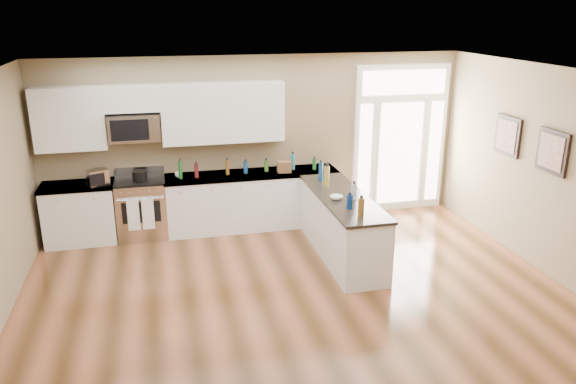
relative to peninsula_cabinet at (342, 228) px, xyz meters
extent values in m
plane|color=#4A2D14|center=(-0.93, -2.24, -0.43)|extent=(8.00, 8.00, 0.00)
plane|color=#8B7958|center=(-0.93, 1.76, 0.97)|extent=(7.00, 0.00, 7.00)
plane|color=white|center=(-0.93, -2.24, 2.37)|extent=(8.00, 8.00, 0.00)
cube|color=white|center=(-3.80, 1.45, 0.02)|extent=(1.06, 0.62, 0.90)
cube|color=black|center=(-3.80, 1.45, -0.38)|extent=(1.02, 0.52, 0.10)
cube|color=black|center=(-3.80, 1.45, 0.49)|extent=(1.10, 0.66, 0.04)
cube|color=white|center=(-1.08, 1.45, 0.02)|extent=(2.81, 0.62, 0.90)
cube|color=black|center=(-1.08, 1.45, -0.38)|extent=(2.77, 0.52, 0.10)
cube|color=black|center=(-1.08, 1.45, 0.49)|extent=(2.85, 0.66, 0.04)
cube|color=white|center=(0.00, 0.00, 0.02)|extent=(0.65, 2.28, 0.90)
cube|color=black|center=(0.00, 0.00, -0.38)|extent=(0.61, 2.18, 0.10)
cube|color=black|center=(0.00, 0.00, 0.49)|extent=(0.69, 2.32, 0.04)
cube|color=white|center=(-3.81, 1.59, 1.49)|extent=(1.04, 0.33, 0.95)
cube|color=white|center=(-1.50, 1.59, 1.49)|extent=(1.94, 0.33, 0.95)
cube|color=white|center=(-2.88, 1.59, 1.77)|extent=(0.82, 0.33, 0.40)
cube|color=silver|center=(-2.88, 1.56, 1.33)|extent=(0.78, 0.40, 0.42)
cube|color=black|center=(-2.94, 1.35, 1.33)|extent=(0.56, 0.01, 0.32)
cube|color=white|center=(1.62, 1.72, 0.87)|extent=(1.70, 0.08, 2.60)
cube|color=white|center=(1.62, 1.67, 0.62)|extent=(0.78, 0.02, 1.80)
cube|color=white|center=(0.96, 1.67, 0.62)|extent=(0.22, 0.02, 1.80)
cube|color=white|center=(2.28, 1.67, 0.62)|extent=(0.22, 0.02, 1.80)
cube|color=white|center=(1.62, 1.67, 1.87)|extent=(1.50, 0.02, 0.40)
cube|color=black|center=(2.54, -0.04, 1.27)|extent=(0.04, 0.58, 0.58)
cube|color=brown|center=(2.52, -0.04, 1.27)|extent=(0.01, 0.46, 0.46)
cube|color=black|center=(2.54, -1.04, 1.27)|extent=(0.04, 0.58, 0.58)
cube|color=brown|center=(2.52, -1.04, 1.27)|extent=(0.01, 0.46, 0.46)
cube|color=silver|center=(-2.86, 1.45, 0.03)|extent=(0.77, 0.63, 0.92)
cube|color=black|center=(-2.86, 1.45, 0.50)|extent=(0.77, 0.60, 0.03)
cube|color=silver|center=(-2.86, 1.75, 0.58)|extent=(0.77, 0.04, 0.14)
cube|color=black|center=(-2.86, 1.13, 0.09)|extent=(0.58, 0.01, 0.34)
cylinder|color=silver|center=(-2.86, 1.10, 0.31)|extent=(0.70, 0.02, 0.02)
cube|color=white|center=(-2.98, 1.09, 0.07)|extent=(0.18, 0.02, 0.50)
cube|color=white|center=(-2.76, 1.09, 0.07)|extent=(0.18, 0.02, 0.50)
cylinder|color=black|center=(-2.85, 1.39, 0.60)|extent=(0.25, 0.25, 0.17)
cube|color=silver|center=(-3.46, 1.33, 0.63)|extent=(0.35, 0.32, 0.25)
cube|color=brown|center=(-0.55, 1.38, 0.60)|extent=(0.24, 0.18, 0.18)
imported|color=white|center=(-3.45, 1.53, 0.53)|extent=(0.20, 0.20, 0.04)
imported|color=white|center=(-0.14, -0.14, 0.53)|extent=(0.21, 0.21, 0.06)
imported|color=white|center=(-2.26, 1.47, 0.55)|extent=(0.14, 0.14, 0.09)
cylinder|color=#19591E|center=(-2.23, 1.39, 0.65)|extent=(0.06, 0.06, 0.29)
cylinder|color=navy|center=(-0.11, 0.76, 0.65)|extent=(0.07, 0.07, 0.30)
cylinder|color=brown|center=(-1.48, 1.44, 0.63)|extent=(0.06, 0.06, 0.24)
cylinder|color=olive|center=(-0.11, 0.46, 0.66)|extent=(0.08, 0.08, 0.32)
cylinder|color=#26727F|center=(-0.38, 1.50, 0.64)|extent=(0.07, 0.07, 0.26)
cylinder|color=#591919|center=(-1.98, 1.40, 0.61)|extent=(0.06, 0.06, 0.22)
cylinder|color=#B2B2B7|center=(0.10, -0.19, 0.62)|extent=(0.08, 0.08, 0.23)
cylinder|color=navy|center=(-0.09, -0.54, 0.60)|extent=(0.08, 0.08, 0.20)
cylinder|color=#3F7226|center=(-0.83, 1.50, 0.60)|extent=(0.07, 0.07, 0.18)
cylinder|color=#19591E|center=(-0.03, 1.42, 0.60)|extent=(0.06, 0.06, 0.18)
cylinder|color=navy|center=(-1.18, 1.47, 0.60)|extent=(0.07, 0.07, 0.19)
cylinder|color=brown|center=(-0.04, -0.84, 0.63)|extent=(0.08, 0.08, 0.24)
camera|label=1|loc=(-2.53, -7.25, 3.09)|focal=35.00mm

